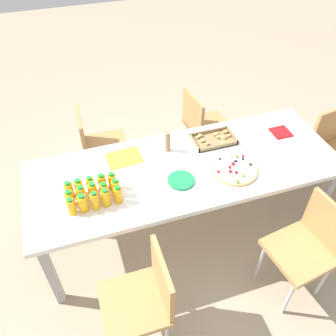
# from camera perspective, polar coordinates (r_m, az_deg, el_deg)

# --- Properties ---
(ground_plane) EXTENTS (12.00, 12.00, 0.00)m
(ground_plane) POSITION_cam_1_polar(r_m,az_deg,el_deg) (3.16, 2.42, -9.61)
(ground_plane) COLOR tan
(party_table) EXTENTS (2.33, 0.85, 0.74)m
(party_table) POSITION_cam_1_polar(r_m,az_deg,el_deg) (2.65, 2.85, -0.70)
(party_table) COLOR white
(party_table) RESTS_ON ground_plane
(chair_end) EXTENTS (0.46, 0.46, 0.83)m
(chair_end) POSITION_cam_1_polar(r_m,az_deg,el_deg) (3.49, 25.51, 3.19)
(chair_end) COLOR #B7844C
(chair_end) RESTS_ON ground_plane
(chair_near_left) EXTENTS (0.40, 0.40, 0.83)m
(chair_near_left) POSITION_cam_1_polar(r_m,az_deg,el_deg) (2.26, -3.87, -20.11)
(chair_near_left) COLOR #B7844C
(chair_near_left) RESTS_ON ground_plane
(chair_far_right) EXTENTS (0.44, 0.44, 0.83)m
(chair_far_right) POSITION_cam_1_polar(r_m,az_deg,el_deg) (3.44, 5.70, 7.19)
(chair_far_right) COLOR #B7844C
(chair_far_right) RESTS_ON ground_plane
(chair_near_right) EXTENTS (0.45, 0.45, 0.83)m
(chair_near_right) POSITION_cam_1_polar(r_m,az_deg,el_deg) (2.63, 21.98, -11.39)
(chair_near_right) COLOR #B7844C
(chair_near_right) RESTS_ON ground_plane
(chair_far_left) EXTENTS (0.41, 0.41, 0.83)m
(chair_far_left) POSITION_cam_1_polar(r_m,az_deg,el_deg) (3.25, -11.38, 3.92)
(chair_far_left) COLOR #B7844C
(chair_far_left) RESTS_ON ground_plane
(juice_bottle_0) EXTENTS (0.05, 0.05, 0.13)m
(juice_bottle_0) POSITION_cam_1_polar(r_m,az_deg,el_deg) (2.33, -15.44, -6.05)
(juice_bottle_0) COLOR #FAAF14
(juice_bottle_0) RESTS_ON party_table
(juice_bottle_1) EXTENTS (0.06, 0.06, 0.14)m
(juice_bottle_1) POSITION_cam_1_polar(r_m,az_deg,el_deg) (2.33, -13.68, -5.57)
(juice_bottle_1) COLOR #FAAE14
(juice_bottle_1) RESTS_ON party_table
(juice_bottle_2) EXTENTS (0.05, 0.05, 0.15)m
(juice_bottle_2) POSITION_cam_1_polar(r_m,az_deg,el_deg) (2.32, -11.78, -5.25)
(juice_bottle_2) COLOR #FAAC14
(juice_bottle_2) RESTS_ON party_table
(juice_bottle_3) EXTENTS (0.06, 0.06, 0.14)m
(juice_bottle_3) POSITION_cam_1_polar(r_m,az_deg,el_deg) (2.33, -10.09, -4.76)
(juice_bottle_3) COLOR #FAAF14
(juice_bottle_3) RESTS_ON party_table
(juice_bottle_4) EXTENTS (0.05, 0.05, 0.14)m
(juice_bottle_4) POSITION_cam_1_polar(r_m,az_deg,el_deg) (2.34, -8.11, -4.32)
(juice_bottle_4) COLOR #F9AC14
(juice_bottle_4) RESTS_ON party_table
(juice_bottle_5) EXTENTS (0.06, 0.06, 0.13)m
(juice_bottle_5) POSITION_cam_1_polar(r_m,az_deg,el_deg) (2.38, -15.66, -4.83)
(juice_bottle_5) COLOR #FAAB14
(juice_bottle_5) RESTS_ON party_table
(juice_bottle_6) EXTENTS (0.05, 0.05, 0.15)m
(juice_bottle_6) POSITION_cam_1_polar(r_m,az_deg,el_deg) (2.37, -13.84, -4.28)
(juice_bottle_6) COLOR #F9AF14
(juice_bottle_6) RESTS_ON party_table
(juice_bottle_7) EXTENTS (0.06, 0.06, 0.15)m
(juice_bottle_7) POSITION_cam_1_polar(r_m,az_deg,el_deg) (2.38, -12.08, -3.80)
(juice_bottle_7) COLOR #F9AD14
(juice_bottle_7) RESTS_ON party_table
(juice_bottle_8) EXTENTS (0.06, 0.06, 0.13)m
(juice_bottle_8) POSITION_cam_1_polar(r_m,az_deg,el_deg) (2.38, -10.33, -3.64)
(juice_bottle_8) COLOR #FAAC14
(juice_bottle_8) RESTS_ON party_table
(juice_bottle_9) EXTENTS (0.06, 0.06, 0.14)m
(juice_bottle_9) POSITION_cam_1_polar(r_m,az_deg,el_deg) (2.38, -8.47, -3.20)
(juice_bottle_9) COLOR #F9AD14
(juice_bottle_9) RESTS_ON party_table
(juice_bottle_10) EXTENTS (0.06, 0.06, 0.13)m
(juice_bottle_10) POSITION_cam_1_polar(r_m,az_deg,el_deg) (2.44, -15.78, -3.46)
(juice_bottle_10) COLOR #FAAD14
(juice_bottle_10) RESTS_ON party_table
(juice_bottle_11) EXTENTS (0.06, 0.06, 0.14)m
(juice_bottle_11) POSITION_cam_1_polar(r_m,az_deg,el_deg) (2.43, -14.27, -3.13)
(juice_bottle_11) COLOR #FAAC14
(juice_bottle_11) RESTS_ON party_table
(juice_bottle_12) EXTENTS (0.05, 0.05, 0.14)m
(juice_bottle_12) POSITION_cam_1_polar(r_m,az_deg,el_deg) (2.43, -12.46, -2.73)
(juice_bottle_12) COLOR #F9AD14
(juice_bottle_12) RESTS_ON party_table
(juice_bottle_13) EXTENTS (0.06, 0.06, 0.14)m
(juice_bottle_13) POSITION_cam_1_polar(r_m,az_deg,el_deg) (2.43, -10.67, -2.33)
(juice_bottle_13) COLOR #F9AD14
(juice_bottle_13) RESTS_ON party_table
(juice_bottle_14) EXTENTS (0.06, 0.06, 0.14)m
(juice_bottle_14) POSITION_cam_1_polar(r_m,az_deg,el_deg) (2.43, -9.05, -2.10)
(juice_bottle_14) COLOR #F9AE14
(juice_bottle_14) RESTS_ON party_table
(fruit_pizza) EXTENTS (0.34, 0.34, 0.05)m
(fruit_pizza) POSITION_cam_1_polar(r_m,az_deg,el_deg) (2.61, 10.77, -0.17)
(fruit_pizza) COLOR tan
(fruit_pizza) RESTS_ON party_table
(snack_tray) EXTENTS (0.34, 0.21, 0.04)m
(snack_tray) POSITION_cam_1_polar(r_m,az_deg,el_deg) (2.85, 7.61, 4.65)
(snack_tray) COLOR olive
(snack_tray) RESTS_ON party_table
(plate_stack) EXTENTS (0.19, 0.19, 0.02)m
(plate_stack) POSITION_cam_1_polar(r_m,az_deg,el_deg) (2.49, 2.13, -2.00)
(plate_stack) COLOR #1E8C4C
(plate_stack) RESTS_ON party_table
(napkin_stack) EXTENTS (0.15, 0.15, 0.01)m
(napkin_stack) POSITION_cam_1_polar(r_m,az_deg,el_deg) (3.05, 17.86, 5.55)
(napkin_stack) COLOR red
(napkin_stack) RESTS_ON party_table
(cardboard_tube) EXTENTS (0.04, 0.04, 0.17)m
(cardboard_tube) POSITION_cam_1_polar(r_m,az_deg,el_deg) (2.68, -0.07, 4.33)
(cardboard_tube) COLOR #9E7A56
(cardboard_tube) RESTS_ON party_table
(paper_folder) EXTENTS (0.27, 0.21, 0.01)m
(paper_folder) POSITION_cam_1_polar(r_m,az_deg,el_deg) (2.69, -7.17, 1.65)
(paper_folder) COLOR yellow
(paper_folder) RESTS_ON party_table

